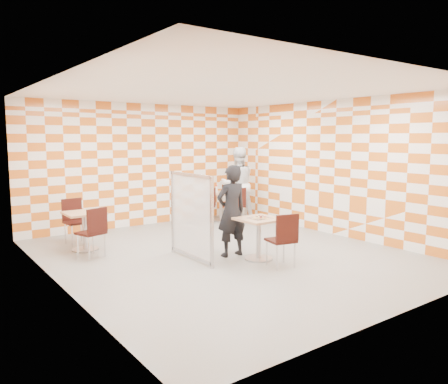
% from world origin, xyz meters
% --- Properties ---
extents(room_shell, '(7.00, 7.00, 7.00)m').
position_xyz_m(room_shell, '(0.00, 0.54, 1.50)').
color(room_shell, gray).
rests_on(room_shell, ground).
extents(main_table, '(0.70, 0.70, 0.75)m').
position_xyz_m(main_table, '(0.28, -0.60, 0.51)').
color(main_table, tan).
rests_on(main_table, ground).
extents(second_table, '(0.70, 0.70, 0.75)m').
position_xyz_m(second_table, '(1.88, 2.79, 0.51)').
color(second_table, tan).
rests_on(second_table, ground).
extents(empty_table, '(0.70, 0.70, 0.75)m').
position_xyz_m(empty_table, '(-2.02, 1.86, 0.51)').
color(empty_table, tan).
rests_on(empty_table, ground).
extents(chair_main_front, '(0.50, 0.51, 0.92)m').
position_xyz_m(chair_main_front, '(0.28, -1.25, 0.54)').
color(chair_main_front, black).
rests_on(chair_main_front, ground).
extents(chair_second_front, '(0.45, 0.46, 0.92)m').
position_xyz_m(chair_second_front, '(1.92, 2.17, 0.54)').
color(chair_second_front, black).
rests_on(chair_second_front, ground).
extents(chair_second_side, '(0.45, 0.44, 0.92)m').
position_xyz_m(chair_second_side, '(1.39, 2.71, 0.54)').
color(chair_second_side, black).
rests_on(chair_second_side, ground).
extents(chair_empty_near, '(0.53, 0.54, 0.92)m').
position_xyz_m(chair_empty_near, '(-2.06, 1.21, 0.54)').
color(chair_empty_near, black).
rests_on(chair_empty_near, ground).
extents(chair_empty_far, '(0.46, 0.47, 0.92)m').
position_xyz_m(chair_empty_far, '(-2.00, 2.55, 0.54)').
color(chair_empty_far, black).
rests_on(chair_empty_far, ground).
extents(partition, '(0.08, 1.38, 1.55)m').
position_xyz_m(partition, '(-0.70, 0.08, 0.79)').
color(partition, white).
rests_on(partition, ground).
extents(man_dark, '(0.63, 0.42, 1.68)m').
position_xyz_m(man_dark, '(0.03, -0.12, 0.84)').
color(man_dark, black).
rests_on(man_dark, ground).
extents(man_white, '(1.12, 0.98, 1.93)m').
position_xyz_m(man_white, '(2.23, 2.53, 0.96)').
color(man_white, white).
rests_on(man_white, ground).
extents(pizza_on_foil, '(0.40, 0.40, 0.04)m').
position_xyz_m(pizza_on_foil, '(0.28, -0.62, 0.77)').
color(pizza_on_foil, silver).
rests_on(pizza_on_foil, main_table).
extents(sport_bottle, '(0.06, 0.06, 0.20)m').
position_xyz_m(sport_bottle, '(1.78, 2.85, 0.84)').
color(sport_bottle, white).
rests_on(sport_bottle, second_table).
extents(soda_bottle, '(0.07, 0.07, 0.23)m').
position_xyz_m(soda_bottle, '(2.00, 2.85, 0.85)').
color(soda_bottle, black).
rests_on(soda_bottle, second_table).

